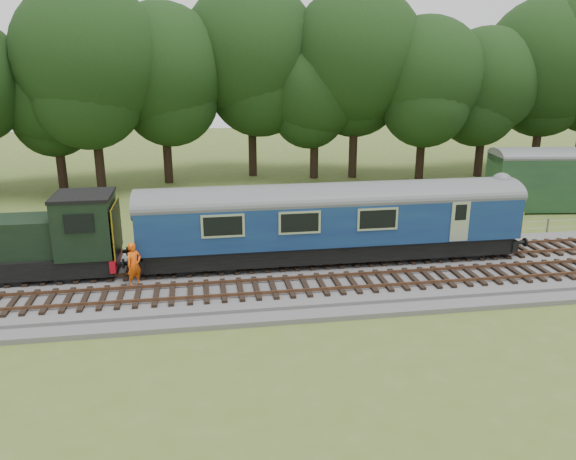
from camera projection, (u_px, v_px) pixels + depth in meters
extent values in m
plane|color=#4D6425|center=(284.00, 281.00, 25.63)|extent=(120.00, 120.00, 0.00)
cube|color=#4C4C4F|center=(284.00, 277.00, 25.58)|extent=(70.00, 7.00, 0.35)
cube|color=brown|center=(281.00, 266.00, 26.13)|extent=(66.50, 0.07, 0.14)
cube|color=brown|center=(277.00, 256.00, 27.49)|extent=(66.50, 0.07, 0.14)
cube|color=brown|center=(292.00, 291.00, 23.30)|extent=(66.50, 0.07, 0.14)
cube|color=brown|center=(287.00, 278.00, 24.65)|extent=(66.50, 0.07, 0.14)
cube|color=black|center=(331.00, 247.00, 27.02)|extent=(17.46, 2.52, 0.85)
cube|color=navy|center=(332.00, 218.00, 26.61)|extent=(18.00, 2.80, 2.05)
cube|color=gold|center=(507.00, 218.00, 28.07)|extent=(0.06, 2.74, 1.30)
cube|color=black|center=(448.00, 244.00, 27.99)|extent=(2.60, 2.00, 0.55)
cube|color=black|center=(206.00, 257.00, 26.18)|extent=(2.60, 2.00, 0.55)
cube|color=black|center=(15.00, 264.00, 24.87)|extent=(8.73, 2.39, 0.85)
cube|color=black|center=(86.00, 225.00, 24.87)|extent=(2.40, 2.55, 2.60)
cube|color=#A50C18|center=(116.00, 258.00, 25.52)|extent=(0.25, 2.60, 0.55)
cube|color=gold|center=(117.00, 228.00, 25.13)|extent=(0.06, 2.55, 2.30)
imported|color=#FB5A0D|center=(134.00, 265.00, 23.94)|extent=(0.84, 0.82, 1.94)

